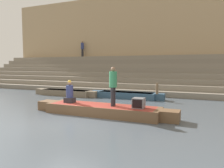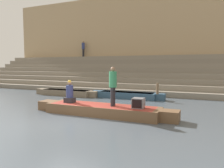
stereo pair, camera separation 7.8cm
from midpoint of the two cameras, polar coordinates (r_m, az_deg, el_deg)
The scene contains 11 objects.
ground_plane at distance 9.42m, azimuth -11.70°, elevation -9.53°, with size 120.00×120.00×0.00m, color #4C5660.
ghat_steps at distance 20.66m, azimuth 8.71°, elevation 1.64°, with size 36.00×6.27×3.31m.
back_wall at distance 23.50m, azimuth 10.63°, elevation 11.04°, with size 34.20×1.28×9.80m.
rowboat_main at distance 10.37m, azimuth -2.46°, elevation -6.69°, with size 7.06×1.48×0.47m.
person_standing at distance 9.95m, azimuth 0.46°, elevation 0.13°, with size 0.35×0.35×1.80m.
person_rowing at distance 11.14m, azimuth -10.80°, elevation -2.46°, with size 0.49×0.39×1.13m.
tv_set at distance 9.62m, azimuth 7.13°, elevation -4.96°, with size 0.50×0.48×0.45m.
moored_boat_shore at distance 17.25m, azimuth -11.74°, elevation -2.17°, with size 5.43×1.05×0.44m.
moored_boat_distant at distance 15.52m, azimuth 3.97°, elevation -2.86°, with size 5.40×1.05×0.44m.
mooring_post at distance 14.70m, azimuth 11.92°, elevation -2.02°, with size 0.18×0.18×1.17m, color brown.
person_on_steps at distance 25.46m, azimuth -7.43°, elevation 9.38°, with size 0.36×0.36×1.77m.
Camera 2 is at (5.34, -7.41, 2.33)m, focal length 35.00 mm.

